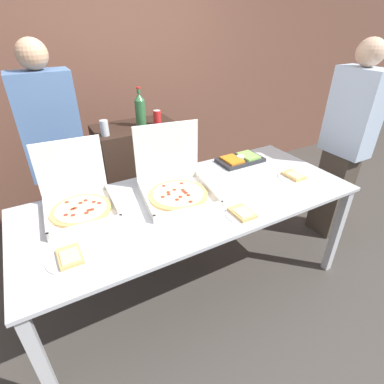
{
  "coord_description": "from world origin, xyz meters",
  "views": [
    {
      "loc": [
        -0.88,
        -1.56,
        1.94
      ],
      "look_at": [
        0.0,
        0.0,
        0.88
      ],
      "focal_mm": 28.0,
      "sensor_mm": 36.0,
      "label": 1
    }
  ],
  "objects_px": {
    "paper_plate_front_left": "(294,176)",
    "paper_plate_front_right": "(242,213)",
    "soda_bottle": "(140,109)",
    "person_guest_cap": "(59,164)",
    "pizza_box_near_left": "(175,184)",
    "person_guest_plaid": "(345,144)",
    "soda_can_colored": "(157,118)",
    "pizza_box_far_left": "(79,200)",
    "paper_plate_front_center": "(70,257)",
    "soda_can_silver": "(104,128)",
    "veggie_tray": "(240,159)"
  },
  "relations": [
    {
      "from": "paper_plate_front_center",
      "to": "pizza_box_near_left",
      "type": "bearing_deg",
      "value": 22.33
    },
    {
      "from": "person_guest_cap",
      "to": "paper_plate_front_center",
      "type": "bearing_deg",
      "value": 83.33
    },
    {
      "from": "soda_bottle",
      "to": "soda_can_silver",
      "type": "distance_m",
      "value": 0.36
    },
    {
      "from": "veggie_tray",
      "to": "person_guest_plaid",
      "type": "distance_m",
      "value": 0.96
    },
    {
      "from": "paper_plate_front_left",
      "to": "soda_bottle",
      "type": "bearing_deg",
      "value": 131.76
    },
    {
      "from": "paper_plate_front_left",
      "to": "paper_plate_front_right",
      "type": "distance_m",
      "value": 0.71
    },
    {
      "from": "pizza_box_near_left",
      "to": "paper_plate_front_center",
      "type": "bearing_deg",
      "value": -148.81
    },
    {
      "from": "pizza_box_far_left",
      "to": "paper_plate_front_right",
      "type": "distance_m",
      "value": 1.06
    },
    {
      "from": "paper_plate_front_left",
      "to": "veggie_tray",
      "type": "xyz_separation_m",
      "value": [
        -0.19,
        0.44,
        0.01
      ]
    },
    {
      "from": "veggie_tray",
      "to": "soda_can_silver",
      "type": "xyz_separation_m",
      "value": [
        -1.02,
        0.45,
        0.32
      ]
    },
    {
      "from": "paper_plate_front_center",
      "to": "person_guest_cap",
      "type": "bearing_deg",
      "value": 83.33
    },
    {
      "from": "soda_bottle",
      "to": "person_guest_cap",
      "type": "xyz_separation_m",
      "value": [
        -0.72,
        -0.1,
        -0.3
      ]
    },
    {
      "from": "veggie_tray",
      "to": "soda_can_silver",
      "type": "distance_m",
      "value": 1.16
    },
    {
      "from": "paper_plate_front_center",
      "to": "paper_plate_front_left",
      "type": "distance_m",
      "value": 1.71
    },
    {
      "from": "person_guest_cap",
      "to": "pizza_box_far_left",
      "type": "bearing_deg",
      "value": 93.45
    },
    {
      "from": "paper_plate_front_right",
      "to": "soda_bottle",
      "type": "xyz_separation_m",
      "value": [
        -0.2,
        1.2,
        0.41
      ]
    },
    {
      "from": "soda_bottle",
      "to": "soda_can_colored",
      "type": "relative_size",
      "value": 2.6
    },
    {
      "from": "pizza_box_near_left",
      "to": "soda_bottle",
      "type": "relative_size",
      "value": 1.71
    },
    {
      "from": "pizza_box_far_left",
      "to": "paper_plate_front_left",
      "type": "distance_m",
      "value": 1.61
    },
    {
      "from": "soda_can_colored",
      "to": "person_guest_cap",
      "type": "distance_m",
      "value": 0.89
    },
    {
      "from": "paper_plate_front_left",
      "to": "soda_can_silver",
      "type": "xyz_separation_m",
      "value": [
        -1.21,
        0.89,
        0.33
      ]
    },
    {
      "from": "pizza_box_far_left",
      "to": "paper_plate_front_center",
      "type": "distance_m",
      "value": 0.48
    },
    {
      "from": "pizza_box_near_left",
      "to": "paper_plate_front_left",
      "type": "bearing_deg",
      "value": -4.89
    },
    {
      "from": "veggie_tray",
      "to": "person_guest_plaid",
      "type": "height_order",
      "value": "person_guest_plaid"
    },
    {
      "from": "veggie_tray",
      "to": "soda_can_colored",
      "type": "bearing_deg",
      "value": 137.93
    },
    {
      "from": "paper_plate_front_right",
      "to": "pizza_box_near_left",
      "type": "bearing_deg",
      "value": 120.01
    },
    {
      "from": "paper_plate_front_right",
      "to": "soda_can_colored",
      "type": "height_order",
      "value": "soda_can_colored"
    },
    {
      "from": "paper_plate_front_left",
      "to": "soda_bottle",
      "type": "xyz_separation_m",
      "value": [
        -0.88,
        0.98,
        0.41
      ]
    },
    {
      "from": "pizza_box_near_left",
      "to": "soda_can_silver",
      "type": "bearing_deg",
      "value": 122.02
    },
    {
      "from": "soda_bottle",
      "to": "person_guest_plaid",
      "type": "relative_size",
      "value": 0.18
    },
    {
      "from": "soda_can_colored",
      "to": "paper_plate_front_center",
      "type": "bearing_deg",
      "value": -133.22
    },
    {
      "from": "paper_plate_front_center",
      "to": "soda_can_silver",
      "type": "relative_size",
      "value": 2.0
    },
    {
      "from": "pizza_box_near_left",
      "to": "pizza_box_far_left",
      "type": "xyz_separation_m",
      "value": [
        -0.64,
        0.13,
        -0.01
      ]
    },
    {
      "from": "soda_bottle",
      "to": "paper_plate_front_right",
      "type": "bearing_deg",
      "value": -80.52
    },
    {
      "from": "soda_can_colored",
      "to": "person_guest_cap",
      "type": "relative_size",
      "value": 0.07
    },
    {
      "from": "pizza_box_far_left",
      "to": "person_guest_plaid",
      "type": "relative_size",
      "value": 0.26
    },
    {
      "from": "pizza_box_near_left",
      "to": "person_guest_cap",
      "type": "height_order",
      "value": "person_guest_cap"
    },
    {
      "from": "paper_plate_front_left",
      "to": "paper_plate_front_right",
      "type": "relative_size",
      "value": 1.14
    },
    {
      "from": "soda_can_silver",
      "to": "person_guest_plaid",
      "type": "relative_size",
      "value": 0.07
    },
    {
      "from": "person_guest_cap",
      "to": "person_guest_plaid",
      "type": "xyz_separation_m",
      "value": [
        2.29,
        -0.8,
        -0.01
      ]
    },
    {
      "from": "soda_can_silver",
      "to": "paper_plate_front_left",
      "type": "bearing_deg",
      "value": -36.22
    },
    {
      "from": "pizza_box_far_left",
      "to": "pizza_box_near_left",
      "type": "bearing_deg",
      "value": -8.07
    },
    {
      "from": "paper_plate_front_center",
      "to": "paper_plate_front_right",
      "type": "bearing_deg",
      "value": -6.75
    },
    {
      "from": "paper_plate_front_center",
      "to": "person_guest_plaid",
      "type": "relative_size",
      "value": 0.14
    },
    {
      "from": "soda_can_silver",
      "to": "person_guest_plaid",
      "type": "bearing_deg",
      "value": -22.84
    },
    {
      "from": "person_guest_cap",
      "to": "person_guest_plaid",
      "type": "distance_m",
      "value": 2.43
    },
    {
      "from": "soda_bottle",
      "to": "soda_can_silver",
      "type": "bearing_deg",
      "value": -165.13
    },
    {
      "from": "pizza_box_far_left",
      "to": "soda_bottle",
      "type": "height_order",
      "value": "soda_bottle"
    },
    {
      "from": "pizza_box_far_left",
      "to": "soda_can_silver",
      "type": "relative_size",
      "value": 3.81
    },
    {
      "from": "pizza_box_far_left",
      "to": "person_guest_plaid",
      "type": "bearing_deg",
      "value": -3.32
    }
  ]
}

